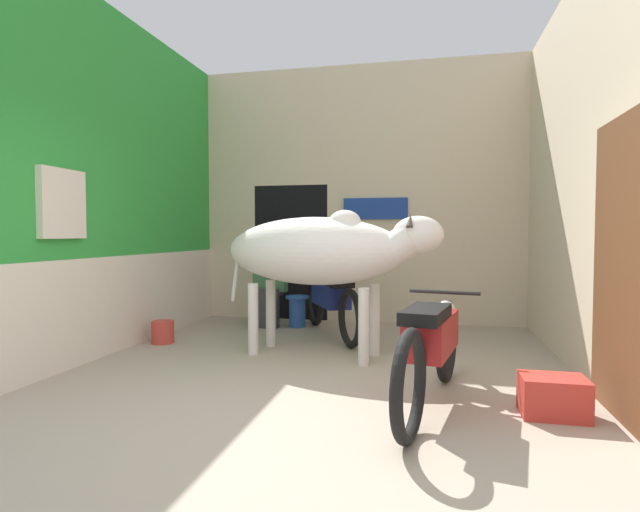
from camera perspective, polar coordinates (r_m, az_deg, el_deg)
The scene contains 11 objects.
ground_plane at distance 3.48m, azimuth -5.69°, elevation -19.11°, with size 30.00×30.00×0.00m, color tan.
wall_left_shopfront at distance 6.18m, azimuth -21.46°, elevation 7.13°, with size 0.25×4.12×3.71m.
wall_back_with_doorway at distance 7.56m, azimuth 2.03°, elevation 4.69°, with size 4.65×0.93×3.71m.
wall_right_with_door at distance 5.30m, azimuth 27.95°, elevation 8.15°, with size 0.22×4.12×3.71m.
cow at distance 5.21m, azimuth 0.17°, elevation 0.52°, with size 2.38×1.04×1.53m.
motorcycle_near at distance 3.82m, azimuth 12.60°, elevation -9.84°, with size 0.63×2.07×0.81m.
motorcycle_far at distance 6.30m, azimuth 1.23°, elevation -5.04°, with size 1.09×1.88×0.78m.
shopkeeper_seated at distance 6.94m, azimuth -5.79°, elevation -2.61°, with size 0.45×0.34×1.26m.
plastic_stool at distance 6.91m, azimuth -2.61°, elevation -6.21°, with size 0.32×0.32×0.43m.
crate at distance 3.99m, azimuth 25.12°, elevation -14.33°, with size 0.44×0.32×0.28m.
bucket at distance 6.20m, azimuth -17.53°, elevation -8.28°, with size 0.26×0.26×0.26m.
Camera 1 is at (1.01, -3.07, 1.28)m, focal length 28.00 mm.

